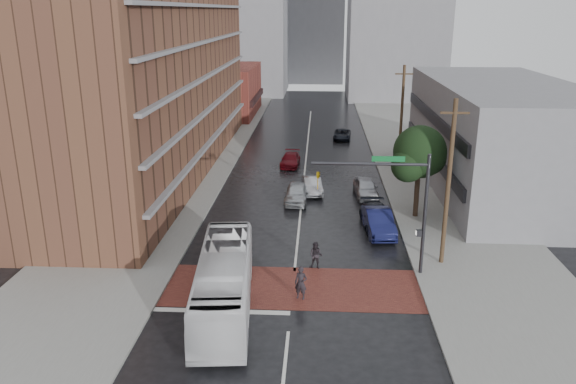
# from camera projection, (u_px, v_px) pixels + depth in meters

# --- Properties ---
(ground) EXTENTS (160.00, 160.00, 0.00)m
(ground) POSITION_uv_depth(u_px,v_px,m) (292.00, 292.00, 30.56)
(ground) COLOR black
(ground) RESTS_ON ground
(crosswalk) EXTENTS (14.00, 5.00, 0.02)m
(crosswalk) POSITION_uv_depth(u_px,v_px,m) (293.00, 287.00, 31.03)
(crosswalk) COLOR brown
(crosswalk) RESTS_ON ground
(sidewalk_west) EXTENTS (9.00, 90.00, 0.15)m
(sidewalk_west) POSITION_uv_depth(u_px,v_px,m) (188.00, 166.00, 54.89)
(sidewalk_west) COLOR gray
(sidewalk_west) RESTS_ON ground
(sidewalk_east) EXTENTS (9.00, 90.00, 0.15)m
(sidewalk_east) POSITION_uv_depth(u_px,v_px,m) (425.00, 170.00, 53.66)
(sidewalk_east) COLOR gray
(sidewalk_east) RESTS_ON ground
(apartment_block) EXTENTS (10.00, 44.00, 28.00)m
(apartment_block) POSITION_uv_depth(u_px,v_px,m) (149.00, 18.00, 49.78)
(apartment_block) COLOR brown
(apartment_block) RESTS_ON ground
(storefront_west) EXTENTS (8.00, 16.00, 7.00)m
(storefront_west) POSITION_uv_depth(u_px,v_px,m) (228.00, 91.00, 81.40)
(storefront_west) COLOR brown
(storefront_west) RESTS_ON ground
(building_east) EXTENTS (11.00, 26.00, 9.00)m
(building_east) POSITION_uv_depth(u_px,v_px,m) (499.00, 136.00, 47.28)
(building_east) COLOR gray
(building_east) RESTS_ON ground
(distant_tower_west) EXTENTS (18.00, 16.00, 32.00)m
(distant_tower_west) POSITION_uv_depth(u_px,v_px,m) (236.00, 2.00, 100.45)
(distant_tower_west) COLOR gray
(distant_tower_west) RESTS_ON ground
(distant_tower_center) EXTENTS (12.00, 10.00, 24.00)m
(distant_tower_center) POSITION_uv_depth(u_px,v_px,m) (315.00, 23.00, 117.08)
(distant_tower_center) COLOR gray
(distant_tower_center) RESTS_ON ground
(street_tree) EXTENTS (4.20, 4.10, 6.90)m
(street_tree) POSITION_uv_depth(u_px,v_px,m) (420.00, 155.00, 40.07)
(street_tree) COLOR #332319
(street_tree) RESTS_ON ground
(signal_mast) EXTENTS (6.50, 0.30, 7.20)m
(signal_mast) POSITION_uv_depth(u_px,v_px,m) (400.00, 197.00, 31.16)
(signal_mast) COLOR #2D2D33
(signal_mast) RESTS_ON ground
(utility_pole_near) EXTENTS (1.60, 0.26, 10.00)m
(utility_pole_near) POSITION_uv_depth(u_px,v_px,m) (448.00, 183.00, 32.30)
(utility_pole_near) COLOR #473321
(utility_pole_near) RESTS_ON ground
(utility_pole_far) EXTENTS (1.60, 0.26, 10.00)m
(utility_pole_far) POSITION_uv_depth(u_px,v_px,m) (401.00, 119.00, 51.29)
(utility_pole_far) COLOR #473321
(utility_pole_far) RESTS_ON ground
(transit_bus) EXTENTS (3.59, 11.10, 3.04)m
(transit_bus) POSITION_uv_depth(u_px,v_px,m) (224.00, 282.00, 28.39)
(transit_bus) COLOR white
(transit_bus) RESTS_ON ground
(pedestrian_a) EXTENTS (0.76, 0.60, 1.84)m
(pedestrian_a) POSITION_uv_depth(u_px,v_px,m) (301.00, 283.00, 29.55)
(pedestrian_a) COLOR black
(pedestrian_a) RESTS_ON ground
(pedestrian_b) EXTENTS (0.95, 0.83, 1.66)m
(pedestrian_b) POSITION_uv_depth(u_px,v_px,m) (316.00, 256.00, 33.08)
(pedestrian_b) COLOR black
(pedestrian_b) RESTS_ON ground
(car_travel_a) EXTENTS (1.91, 4.45, 1.50)m
(car_travel_a) POSITION_uv_depth(u_px,v_px,m) (296.00, 193.00, 44.64)
(car_travel_a) COLOR #ADB1B5
(car_travel_a) RESTS_ON ground
(car_travel_b) EXTENTS (1.93, 4.19, 1.33)m
(car_travel_b) POSITION_uv_depth(u_px,v_px,m) (312.00, 185.00, 46.90)
(car_travel_b) COLOR #A5A7AD
(car_travel_b) RESTS_ON ground
(car_travel_c) EXTENTS (1.98, 4.36, 1.24)m
(car_travel_c) POSITION_uv_depth(u_px,v_px,m) (290.00, 160.00, 55.16)
(car_travel_c) COLOR maroon
(car_travel_c) RESTS_ON ground
(suv_travel) EXTENTS (2.27, 4.36, 1.17)m
(suv_travel) POSITION_uv_depth(u_px,v_px,m) (342.00, 134.00, 66.50)
(suv_travel) COLOR black
(suv_travel) RESTS_ON ground
(car_parked_near) EXTENTS (2.11, 5.07, 1.63)m
(car_parked_near) POSITION_uv_depth(u_px,v_px,m) (379.00, 222.00, 38.37)
(car_parked_near) COLOR #131642
(car_parked_near) RESTS_ON ground
(car_parked_mid) EXTENTS (2.39, 5.12, 1.45)m
(car_parked_mid) POSITION_uv_depth(u_px,v_px,m) (377.00, 217.00, 39.54)
(car_parked_mid) COLOR black
(car_parked_mid) RESTS_ON ground
(car_parked_far) EXTENTS (2.09, 4.57, 1.52)m
(car_parked_far) POSITION_uv_depth(u_px,v_px,m) (366.00, 188.00, 45.95)
(car_parked_far) COLOR #9C9DA3
(car_parked_far) RESTS_ON ground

